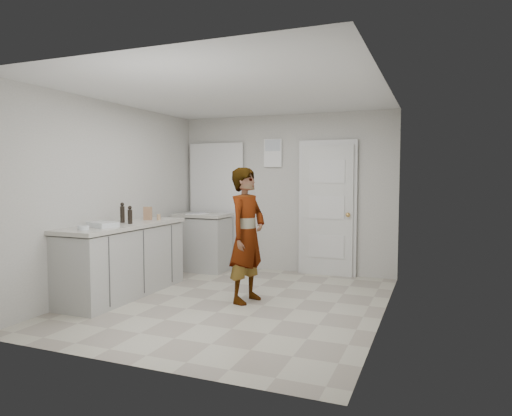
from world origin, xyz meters
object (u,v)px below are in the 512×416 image
at_px(cake_mix_box, 148,213).
at_px(oil_cruet_a, 130,215).
at_px(egg_bowl, 83,228).
at_px(spice_jar, 159,217).
at_px(baking_dish, 103,225).
at_px(person, 247,235).
at_px(oil_cruet_b, 122,213).

height_order(cake_mix_box, oil_cruet_a, oil_cruet_a).
relative_size(cake_mix_box, egg_bowl, 1.45).
height_order(spice_jar, egg_bowl, spice_jar).
height_order(baking_dish, egg_bowl, baking_dish).
bearing_deg(person, egg_bowl, 135.11).
xyz_separation_m(person, oil_cruet_a, (-1.48, -0.30, 0.22)).
relative_size(person, baking_dish, 4.17).
height_order(cake_mix_box, oil_cruet_b, oil_cruet_b).
relative_size(spice_jar, oil_cruet_a, 0.34).
xyz_separation_m(spice_jar, baking_dish, (-0.13, -0.98, -0.01)).
xyz_separation_m(oil_cruet_a, baking_dish, (-0.08, -0.42, -0.08)).
height_order(oil_cruet_b, egg_bowl, oil_cruet_b).
relative_size(cake_mix_box, oil_cruet_a, 0.79).
distance_m(spice_jar, baking_dish, 0.99).
distance_m(cake_mix_box, oil_cruet_a, 0.52).
distance_m(spice_jar, egg_bowl, 1.30).
height_order(oil_cruet_a, oil_cruet_b, oil_cruet_b).
bearing_deg(egg_bowl, cake_mix_box, 90.56).
bearing_deg(baking_dish, egg_bowl, -90.12).
bearing_deg(cake_mix_box, spice_jar, 3.56).
xyz_separation_m(person, spice_jar, (-1.43, 0.26, 0.15)).
height_order(person, egg_bowl, person).
bearing_deg(egg_bowl, person, 33.66).
bearing_deg(spice_jar, person, -10.20).
distance_m(oil_cruet_a, baking_dish, 0.44).
bearing_deg(spice_jar, egg_bowl, -95.78).
xyz_separation_m(person, baking_dish, (-1.56, -0.72, 0.14)).
bearing_deg(baking_dish, cake_mix_box, 90.80).
xyz_separation_m(spice_jar, oil_cruet_b, (-0.24, -0.47, 0.09)).
height_order(cake_mix_box, baking_dish, cake_mix_box).
relative_size(oil_cruet_a, oil_cruet_b, 0.88).
xyz_separation_m(cake_mix_box, spice_jar, (0.14, 0.05, -0.05)).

